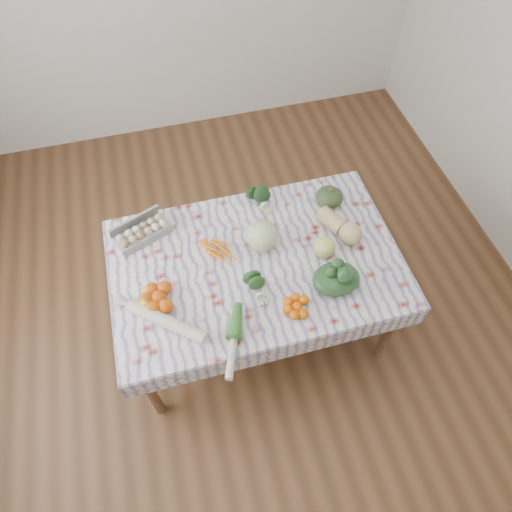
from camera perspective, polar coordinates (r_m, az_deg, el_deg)
ground at (r=3.27m, az=0.00°, el=-8.18°), size 4.50×4.50×0.00m
dining_table at (r=2.68m, az=0.00°, el=-1.72°), size 1.60×1.00×0.75m
tablecloth at (r=2.61m, az=0.00°, el=-0.80°), size 1.66×1.06×0.01m
egg_carton at (r=2.75m, az=-13.93°, el=2.70°), size 0.35×0.24×0.09m
carrot_bunch at (r=2.65m, az=-4.83°, el=0.91°), size 0.24×0.23×0.04m
kale_bunch at (r=2.82m, az=0.51°, el=7.19°), size 0.17×0.16×0.12m
kabocha_squash at (r=2.87m, az=9.14°, el=7.30°), size 0.22×0.22×0.11m
cabbage at (r=2.60m, az=0.80°, el=2.56°), size 0.18×0.18×0.18m
butternut_squash at (r=2.73m, az=10.51°, el=3.82°), size 0.25×0.32×0.13m
orange_cluster at (r=2.49m, az=-12.07°, el=-5.13°), size 0.27×0.27×0.09m
broccoli at (r=2.46m, az=0.25°, el=-3.96°), size 0.14×0.14×0.10m
mandarin_cluster at (r=2.44m, az=5.19°, el=-6.23°), size 0.24×0.24×0.06m
grapefruit at (r=2.62m, az=8.51°, el=1.08°), size 0.13×0.13×0.13m
spinach_bag at (r=2.52m, az=9.97°, el=-2.84°), size 0.32×0.29×0.12m
daikon at (r=2.43m, az=-11.13°, el=-8.03°), size 0.41×0.36×0.07m
leek at (r=2.35m, az=-2.81°, el=-10.67°), size 0.18×0.38×0.04m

